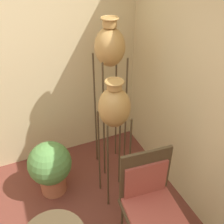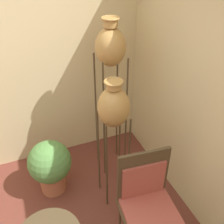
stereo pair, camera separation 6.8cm
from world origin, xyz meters
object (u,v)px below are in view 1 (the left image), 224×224
at_px(vase_stand_medium, 114,109).
at_px(chair, 150,200).
at_px(potted_plant, 50,166).
at_px(vase_stand_tall, 110,50).

relative_size(vase_stand_medium, chair, 1.42).
height_order(chair, potted_plant, chair).
height_order(vase_stand_tall, chair, vase_stand_tall).
xyz_separation_m(vase_stand_medium, chair, (0.07, -0.66, -0.60)).
distance_m(vase_stand_medium, potted_plant, 1.11).
relative_size(vase_stand_tall, potted_plant, 2.80).
height_order(vase_stand_tall, potted_plant, vase_stand_tall).
bearing_deg(potted_plant, vase_stand_tall, 10.01).
height_order(vase_stand_tall, vase_stand_medium, vase_stand_tall).
bearing_deg(chair, vase_stand_medium, 101.29).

